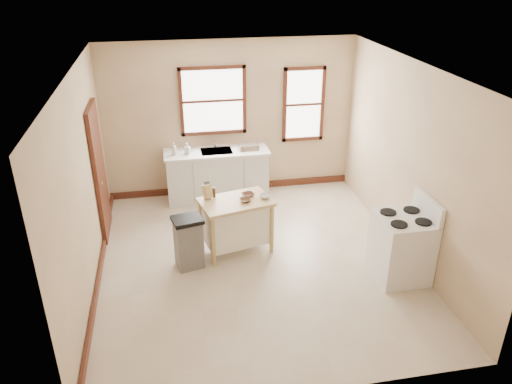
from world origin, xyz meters
TOP-DOWN VIEW (x-y plane):
  - floor at (0.00, 0.00)m, footprint 5.00×5.00m
  - ceiling at (0.00, 0.00)m, footprint 5.00×5.00m
  - wall_back at (0.00, 2.50)m, footprint 4.50×0.04m
  - wall_left at (-2.25, 0.00)m, footprint 0.04×5.00m
  - wall_right at (2.25, 0.00)m, footprint 0.04×5.00m
  - window_main at (-0.30, 2.48)m, footprint 1.17×0.06m
  - window_side at (1.35, 2.48)m, footprint 0.77×0.06m
  - door_left at (-2.21, 1.30)m, footprint 0.06×0.90m
  - baseboard_back at (0.00, 2.47)m, footprint 4.50×0.04m
  - baseboard_left at (-2.22, 0.00)m, footprint 0.04×5.00m
  - sink_counter at (-0.30, 2.20)m, footprint 1.86×0.62m
  - faucet at (-0.30, 2.38)m, footprint 0.03×0.03m
  - soap_bottle_a at (-1.04, 2.14)m, footprint 0.11×0.11m
  - soap_bottle_b at (-0.81, 2.15)m, footprint 0.12×0.12m
  - dish_rack at (0.27, 2.15)m, footprint 0.41×0.34m
  - kitchen_island at (-0.23, 0.37)m, footprint 1.14×0.87m
  - knife_block at (-0.62, 0.53)m, footprint 0.14×0.14m
  - pepper_grinder at (-0.52, 0.54)m, footprint 0.05×0.05m
  - bowl_a at (-0.09, 0.32)m, footprint 0.19×0.19m
  - bowl_b at (-0.02, 0.48)m, footprint 0.23×0.23m
  - bowl_c at (0.21, 0.38)m, footprint 0.18×0.18m
  - trash_bin at (-0.96, 0.05)m, footprint 0.47×0.42m
  - gas_stove at (1.90, -0.71)m, footprint 0.74×0.75m

SIDE VIEW (x-z plane):
  - floor at x=0.00m, z-range 0.00..0.00m
  - baseboard_back at x=0.00m, z-range 0.00..0.12m
  - baseboard_left at x=-2.22m, z-range 0.00..0.12m
  - trash_bin at x=-0.96m, z-range 0.00..0.79m
  - kitchen_island at x=-0.23m, z-range 0.00..0.84m
  - sink_counter at x=-0.30m, z-range 0.00..0.92m
  - gas_stove at x=1.90m, z-range 0.00..1.19m
  - bowl_a at x=-0.09m, z-range 0.84..0.88m
  - bowl_b at x=-0.02m, z-range 0.84..0.88m
  - bowl_c at x=0.21m, z-range 0.84..0.89m
  - pepper_grinder at x=-0.52m, z-range 0.84..0.99m
  - knife_block at x=-0.62m, z-range 0.84..1.04m
  - dish_rack at x=0.27m, z-range 0.92..1.01m
  - soap_bottle_b at x=-0.81m, z-range 0.92..1.12m
  - faucet at x=-0.30m, z-range 0.92..1.14m
  - soap_bottle_a at x=-1.04m, z-range 0.92..1.14m
  - door_left at x=-2.21m, z-range 0.00..2.10m
  - wall_back at x=0.00m, z-range 0.00..2.80m
  - wall_left at x=-2.25m, z-range 0.00..2.80m
  - wall_right at x=2.25m, z-range 0.00..2.80m
  - window_side at x=1.35m, z-range 0.92..2.29m
  - window_main at x=-0.30m, z-range 1.14..2.36m
  - ceiling at x=0.00m, z-range 2.80..2.80m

